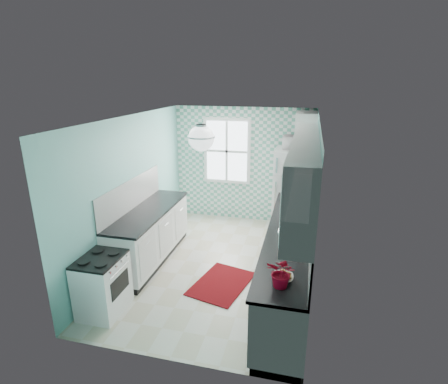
% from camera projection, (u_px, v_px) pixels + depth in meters
% --- Properties ---
extents(floor, '(3.00, 4.40, 0.02)m').
position_uv_depth(floor, '(218.00, 265.00, 6.03)').
color(floor, beige).
rests_on(floor, ground).
extents(ceiling, '(3.00, 4.40, 0.02)m').
position_uv_depth(ceiling, '(217.00, 117.00, 5.24)').
color(ceiling, white).
rests_on(ceiling, wall_back).
extents(wall_back, '(3.00, 0.02, 2.50)m').
position_uv_depth(wall_back, '(243.00, 165.00, 7.67)').
color(wall_back, '#77C4BC').
rests_on(wall_back, floor).
extents(wall_front, '(3.00, 0.02, 2.50)m').
position_uv_depth(wall_front, '(163.00, 264.00, 3.59)').
color(wall_front, '#77C4BC').
rests_on(wall_front, floor).
extents(wall_left, '(0.02, 4.40, 2.50)m').
position_uv_depth(wall_left, '(132.00, 190.00, 5.97)').
color(wall_left, '#77C4BC').
rests_on(wall_left, floor).
extents(wall_right, '(0.02, 4.40, 2.50)m').
position_uv_depth(wall_right, '(313.00, 204.00, 5.29)').
color(wall_right, '#77C4BC').
rests_on(wall_right, floor).
extents(accent_wall, '(3.00, 0.01, 2.50)m').
position_uv_depth(accent_wall, '(243.00, 165.00, 7.65)').
color(accent_wall, '#5BAA93').
rests_on(accent_wall, wall_back).
extents(window, '(1.04, 0.05, 1.44)m').
position_uv_depth(window, '(227.00, 151.00, 7.61)').
color(window, white).
rests_on(window, wall_back).
extents(backsplash_right, '(0.02, 3.60, 0.51)m').
position_uv_depth(backsplash_right, '(312.00, 217.00, 4.95)').
color(backsplash_right, white).
rests_on(backsplash_right, wall_right).
extents(backsplash_left, '(0.02, 2.15, 0.51)m').
position_uv_depth(backsplash_left, '(131.00, 194.00, 5.92)').
color(backsplash_left, white).
rests_on(backsplash_left, wall_left).
extents(upper_cabinets_right, '(0.33, 3.20, 0.90)m').
position_uv_depth(upper_cabinets_right, '(304.00, 172.00, 4.58)').
color(upper_cabinets_right, white).
rests_on(upper_cabinets_right, wall_right).
extents(upper_cabinet_fridge, '(0.40, 0.74, 0.40)m').
position_uv_depth(upper_cabinet_fridge, '(306.00, 123.00, 6.72)').
color(upper_cabinet_fridge, white).
rests_on(upper_cabinet_fridge, wall_right).
extents(ceiling_light, '(0.34, 0.34, 0.35)m').
position_uv_depth(ceiling_light, '(201.00, 138.00, 4.56)').
color(ceiling_light, silver).
rests_on(ceiling_light, ceiling).
extents(base_cabinets_right, '(0.60, 3.60, 0.90)m').
position_uv_depth(base_cabinets_right, '(288.00, 261.00, 5.24)').
color(base_cabinets_right, white).
rests_on(base_cabinets_right, floor).
extents(countertop_right, '(0.63, 3.60, 0.04)m').
position_uv_depth(countertop_right, '(289.00, 233.00, 5.10)').
color(countertop_right, black).
rests_on(countertop_right, base_cabinets_right).
extents(base_cabinets_left, '(0.60, 2.15, 0.90)m').
position_uv_depth(base_cabinets_left, '(150.00, 236.00, 6.08)').
color(base_cabinets_left, white).
rests_on(base_cabinets_left, floor).
extents(countertop_left, '(0.63, 2.15, 0.04)m').
position_uv_depth(countertop_left, '(149.00, 211.00, 5.93)').
color(countertop_left, black).
rests_on(countertop_left, base_cabinets_left).
extents(fridge, '(0.75, 0.75, 1.73)m').
position_uv_depth(fridge, '(292.00, 191.00, 7.18)').
color(fridge, white).
rests_on(fridge, floor).
extents(stove, '(0.53, 0.66, 0.80)m').
position_uv_depth(stove, '(103.00, 284.00, 4.72)').
color(stove, white).
rests_on(stove, floor).
extents(sink, '(0.53, 0.44, 0.53)m').
position_uv_depth(sink, '(293.00, 211.00, 5.90)').
color(sink, silver).
rests_on(sink, countertop_right).
extents(rug, '(0.97, 1.20, 0.02)m').
position_uv_depth(rug, '(222.00, 283.00, 5.47)').
color(rug, maroon).
rests_on(rug, floor).
extents(dish_towel, '(0.05, 0.22, 0.33)m').
position_uv_depth(dish_towel, '(274.00, 230.00, 6.26)').
color(dish_towel, '#57C1A6').
rests_on(dish_towel, base_cabinets_right).
extents(fruit_bowl, '(0.24, 0.24, 0.06)m').
position_uv_depth(fruit_bowl, '(283.00, 278.00, 3.86)').
color(fruit_bowl, white).
rests_on(fruit_bowl, countertop_right).
extents(potted_plant, '(0.38, 0.36, 0.34)m').
position_uv_depth(potted_plant, '(282.00, 273.00, 3.69)').
color(potted_plant, red).
rests_on(potted_plant, countertop_right).
extents(soap_bottle, '(0.09, 0.09, 0.19)m').
position_uv_depth(soap_bottle, '(297.00, 200.00, 6.13)').
color(soap_bottle, '#99ABAF').
rests_on(soap_bottle, countertop_right).
extents(microwave, '(0.48, 0.34, 0.26)m').
position_uv_depth(microwave, '(295.00, 143.00, 6.87)').
color(microwave, silver).
rests_on(microwave, fridge).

